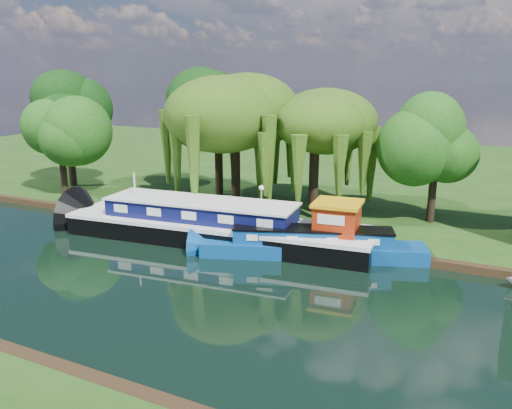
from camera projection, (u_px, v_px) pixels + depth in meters
The scene contains 14 objects.
ground at pixel (163, 282), 25.08m from camera, with size 120.00×120.00×0.00m, color black.
far_bank at pixel (349, 169), 54.64m from camera, with size 120.00×52.00×0.45m, color #1D3C10.
dutch_barge at pixel (219, 225), 31.17m from camera, with size 19.94×6.34×4.14m.
narrowboat at pixel (312, 246), 28.52m from camera, with size 12.74×6.20×1.86m.
red_dinghy at pixel (96, 229), 33.87m from camera, with size 2.55×3.57×0.74m, color #94240A.
willow_left at pixel (235, 115), 36.95m from camera, with size 7.83×7.83×9.38m.
willow_right at pixel (315, 132), 35.32m from camera, with size 6.53×6.53×7.95m.
tree_far_left at pixel (59, 130), 40.46m from camera, with size 4.86×4.86×7.83m.
tree_far_back at pixel (67, 114), 43.74m from camera, with size 5.46×5.46×9.17m.
tree_far_mid at pixel (218, 116), 40.33m from camera, with size 5.77×5.77×9.44m.
tree_far_right at pixel (436, 147), 32.79m from camera, with size 4.54×4.54×7.43m.
lamppost at pixel (261, 194), 33.41m from camera, with size 0.36×0.36×2.56m.
mooring_posts at pixel (234, 221), 32.37m from camera, with size 19.16×0.16×1.00m.
reeds_near at pixel (198, 392), 15.43m from camera, with size 33.70×1.50×1.10m.
Camera 1 is at (14.40, -18.93, 10.02)m, focal length 35.00 mm.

